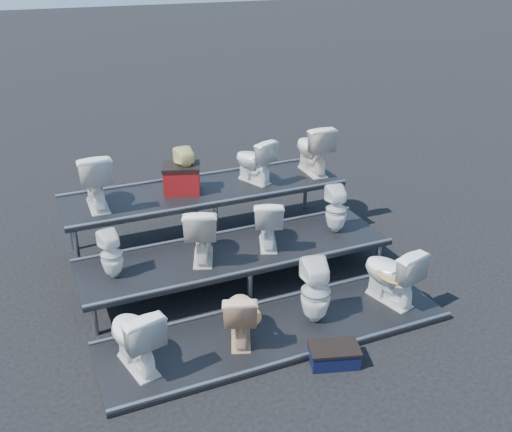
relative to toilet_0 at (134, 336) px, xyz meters
name	(u,v)px	position (x,y,z in m)	size (l,w,h in m)	color
ground	(237,280)	(1.66, 1.30, -0.45)	(80.00, 80.00, 0.00)	black
tier_front	(276,331)	(1.66, 0.00, -0.42)	(4.20, 1.20, 0.06)	black
tier_mid	(237,265)	(1.66, 1.30, -0.22)	(4.20, 1.20, 0.46)	black
tier_back	(206,215)	(1.66, 2.60, -0.02)	(4.20, 1.20, 0.86)	black
toilet_0	(134,336)	(0.00, 0.00, 0.00)	(0.44, 0.77, 0.78)	white
toilet_1	(240,314)	(1.20, 0.00, -0.05)	(0.39, 0.68, 0.69)	#E0B38A
toilet_2	(316,291)	(2.17, 0.00, 0.01)	(0.36, 0.37, 0.79)	white
toilet_3	(391,273)	(3.24, 0.00, 0.00)	(0.44, 0.78, 0.79)	white
toilet_4	(111,255)	(0.03, 1.30, 0.31)	(0.27, 0.28, 0.60)	white
toilet_5	(202,232)	(1.19, 1.30, 0.39)	(0.43, 0.75, 0.77)	white
toilet_6	(268,221)	(2.12, 1.30, 0.36)	(0.39, 0.69, 0.70)	white
toilet_7	(336,210)	(3.19, 1.30, 0.34)	(0.30, 0.31, 0.67)	white
toilet_8	(94,179)	(0.08, 2.60, 0.81)	(0.45, 0.79, 0.81)	white
toilet_9	(186,171)	(1.39, 2.60, 0.74)	(0.30, 0.31, 0.67)	#E8DC8F
toilet_10	(254,160)	(2.47, 2.60, 0.75)	(0.39, 0.68, 0.69)	white
toilet_11	(313,148)	(3.49, 2.60, 0.81)	(0.45, 0.79, 0.81)	white
red_crate	(182,180)	(1.33, 2.64, 0.59)	(0.52, 0.42, 0.37)	maroon
step_stool	(334,356)	(2.02, -0.74, -0.36)	(0.53, 0.32, 0.19)	black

